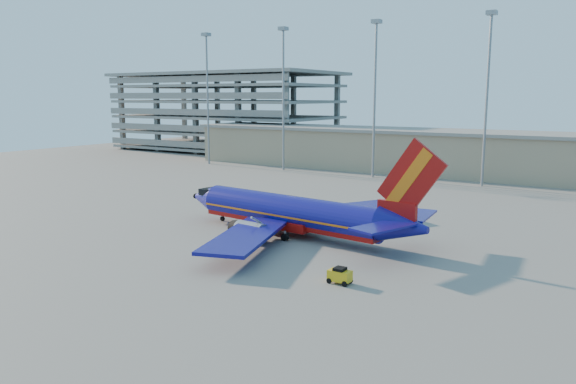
% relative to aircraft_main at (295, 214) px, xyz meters
% --- Properties ---
extents(ground, '(220.00, 220.00, 0.00)m').
position_rel_aircraft_main_xyz_m(ground, '(-6.17, 0.01, -2.41)').
color(ground, slate).
rests_on(ground, ground).
extents(terminal_building, '(122.00, 16.00, 8.50)m').
position_rel_aircraft_main_xyz_m(terminal_building, '(3.83, 58.01, 1.90)').
color(terminal_building, gray).
rests_on(terminal_building, ground).
extents(parking_garage, '(62.00, 32.00, 21.40)m').
position_rel_aircraft_main_xyz_m(parking_garage, '(-68.17, 74.06, 9.32)').
color(parking_garage, slate).
rests_on(parking_garage, ground).
extents(light_mast_row, '(101.60, 1.60, 28.65)m').
position_rel_aircraft_main_xyz_m(light_mast_row, '(-1.17, 46.01, 15.14)').
color(light_mast_row, gray).
rests_on(light_mast_row, ground).
extents(aircraft_main, '(33.32, 31.89, 11.30)m').
position_rel_aircraft_main_xyz_m(aircraft_main, '(0.00, 0.00, 0.00)').
color(aircraft_main, navy).
rests_on(aircraft_main, ground).
extents(baggage_tug, '(1.88, 1.15, 1.34)m').
position_rel_aircraft_main_xyz_m(baggage_tug, '(11.50, -11.70, -1.71)').
color(baggage_tug, gold).
rests_on(baggage_tug, ground).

